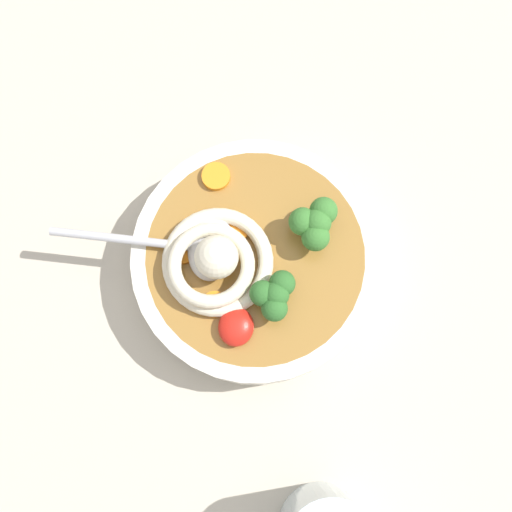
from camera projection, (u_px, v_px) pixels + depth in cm
name	position (u px, v px, depth cm)	size (l,w,h in cm)	color
table_slab	(254.00, 282.00, 65.55)	(101.20, 101.20, 3.96)	#BCB29E
soup_bowl	(256.00, 262.00, 61.21)	(23.17, 23.17, 5.29)	silver
noodle_pile	(216.00, 261.00, 57.16)	(11.22, 11.00, 4.51)	beige
soup_spoon	(197.00, 247.00, 58.08)	(6.02, 17.21, 1.60)	#B7B7BC
chili_sauce_dollop	(236.00, 327.00, 56.44)	(3.53, 3.18, 1.59)	red
broccoli_floret_beside_noodles	(315.00, 223.00, 56.84)	(5.03, 4.33, 3.98)	#7A9E60
broccoli_floret_rear	(274.00, 295.00, 55.58)	(4.61, 3.97, 3.65)	#7A9E60
carrot_slice_right	(184.00, 253.00, 58.49)	(2.09, 2.09, 0.58)	orange
carrot_slice_extra_a	(216.00, 176.00, 60.16)	(2.71, 2.71, 0.60)	orange
carrot_slice_left	(237.00, 230.00, 58.99)	(2.23, 2.23, 0.55)	orange
carrot_slice_front	(215.00, 304.00, 57.37)	(2.36, 2.36, 0.66)	orange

